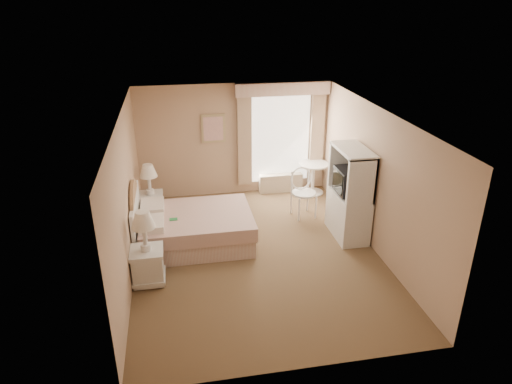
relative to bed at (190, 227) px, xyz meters
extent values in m
cube|color=brown|center=(1.13, -0.57, -0.33)|extent=(4.20, 5.50, 0.01)
cube|color=silver|center=(1.13, -0.57, 2.17)|extent=(4.20, 5.50, 0.01)
cube|color=tan|center=(1.13, 2.18, 0.92)|extent=(4.20, 0.01, 2.50)
cube|color=tan|center=(1.13, -3.32, 0.92)|extent=(4.20, 0.01, 2.50)
cube|color=tan|center=(-0.97, -0.57, 0.92)|extent=(0.01, 5.50, 2.50)
cube|color=tan|center=(3.23, -0.57, 0.92)|extent=(0.01, 5.50, 2.50)
cube|color=white|center=(2.18, 2.15, 0.92)|extent=(1.30, 0.02, 2.00)
cube|color=tan|center=(1.35, 2.10, 0.92)|extent=(0.30, 0.08, 2.05)
cube|color=tan|center=(3.01, 2.10, 0.92)|extent=(0.30, 0.08, 2.05)
cube|color=tan|center=(2.18, 2.06, 2.04)|extent=(2.05, 0.20, 0.28)
cube|color=beige|center=(2.18, 2.06, -0.12)|extent=(1.00, 0.22, 0.42)
cube|color=tan|center=(0.68, 2.15, 1.22)|extent=(0.52, 0.03, 0.62)
cube|color=beige|center=(0.68, 2.13, 1.22)|extent=(0.42, 0.02, 0.52)
cube|color=tan|center=(0.13, 0.00, -0.17)|extent=(1.93, 1.47, 0.33)
cube|color=tan|center=(0.13, 0.00, 0.13)|extent=(1.99, 1.53, 0.26)
cube|color=silver|center=(-0.65, -0.35, 0.31)|extent=(0.41, 0.57, 0.13)
cube|color=silver|center=(-0.65, 0.35, 0.31)|extent=(0.41, 0.57, 0.13)
cube|color=#248641|center=(-0.28, -0.14, 0.26)|extent=(0.14, 0.10, 0.01)
cube|color=white|center=(-0.92, 0.00, 0.17)|extent=(0.06, 1.56, 1.01)
cylinder|color=#9E7754|center=(-0.92, 0.00, 0.26)|extent=(0.05, 1.38, 1.38)
cube|color=white|center=(-0.71, -1.11, -0.06)|extent=(0.47, 0.47, 0.51)
cube|color=white|center=(-0.71, -1.11, 0.22)|extent=(0.51, 0.51, 0.06)
cube|color=white|center=(-0.71, -1.11, -0.23)|extent=(0.51, 0.51, 0.05)
cylinder|color=white|center=(-0.71, -1.11, 0.31)|extent=(0.16, 0.16, 0.10)
cylinder|color=white|center=(-0.71, -1.11, 0.51)|extent=(0.07, 0.07, 0.41)
cone|color=white|center=(-0.71, -1.11, 0.78)|extent=(0.37, 0.37, 0.26)
cube|color=white|center=(-0.71, 1.13, -0.07)|extent=(0.44, 0.44, 0.48)
cube|color=white|center=(-0.71, 1.13, 0.19)|extent=(0.48, 0.48, 0.06)
cube|color=white|center=(-0.71, 1.13, -0.24)|extent=(0.48, 0.48, 0.05)
cylinder|color=white|center=(-0.71, 1.13, 0.27)|extent=(0.15, 0.15, 0.10)
cylinder|color=white|center=(-0.71, 1.13, 0.46)|extent=(0.07, 0.07, 0.38)
cone|color=white|center=(-0.71, 1.13, 0.72)|extent=(0.35, 0.35, 0.25)
cylinder|color=white|center=(2.88, 1.83, -0.32)|extent=(0.50, 0.50, 0.03)
cylinder|color=white|center=(2.88, 1.83, 0.02)|extent=(0.08, 0.08, 0.68)
cylinder|color=white|center=(2.88, 1.83, 0.36)|extent=(0.68, 0.68, 0.04)
cylinder|color=white|center=(2.19, 0.51, -0.09)|extent=(0.04, 0.04, 0.50)
cylinder|color=white|center=(2.56, 0.57, -0.09)|extent=(0.04, 0.04, 0.50)
cylinder|color=white|center=(2.12, 0.88, -0.09)|extent=(0.04, 0.04, 0.50)
cylinder|color=white|center=(2.49, 0.94, -0.09)|extent=(0.04, 0.04, 0.50)
cylinder|color=white|center=(2.34, 0.72, 0.17)|extent=(0.56, 0.56, 0.04)
torus|color=white|center=(2.31, 0.88, 0.44)|extent=(0.49, 0.20, 0.48)
cylinder|color=white|center=(2.12, 0.88, 0.38)|extent=(0.04, 0.04, 0.44)
cylinder|color=white|center=(2.49, 0.94, 0.38)|extent=(0.04, 0.04, 0.44)
cube|color=white|center=(2.93, -0.20, 0.09)|extent=(0.52, 1.04, 0.85)
cube|color=white|center=(2.93, -0.68, 0.94)|extent=(0.52, 0.08, 0.85)
cube|color=white|center=(2.93, 0.28, 0.94)|extent=(0.52, 0.08, 0.85)
cube|color=white|center=(2.93, -0.20, 1.36)|extent=(0.52, 1.04, 0.06)
cube|color=white|center=(3.17, -0.20, 0.94)|extent=(0.04, 1.04, 0.85)
cube|color=black|center=(2.91, -0.20, 0.78)|extent=(0.45, 0.57, 0.45)
cube|color=black|center=(2.69, -0.20, 0.78)|extent=(0.02, 0.47, 0.38)
camera|label=1|loc=(-0.15, -7.41, 3.91)|focal=32.00mm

